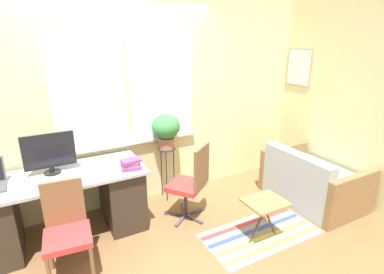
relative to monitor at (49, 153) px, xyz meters
The scene contains 15 objects.
ground_plane 1.36m from the monitor, 28.83° to the right, with size 14.00×14.00×0.00m, color brown.
wall_back_with_window 0.99m from the monitor, 21.88° to the left, with size 9.00×0.12×2.70m.
wall_right_with_picture 3.60m from the monitor, ahead, with size 0.08×9.00×2.70m.
desk 0.59m from the monitor, 61.79° to the right, with size 1.74×0.72×0.74m.
monitor is the anchor object (origin of this frame).
keyboard 0.34m from the monitor, 81.65° to the right, with size 0.40×0.14×0.02m.
mouse 0.47m from the monitor, 39.91° to the right, with size 0.04×0.06×0.03m.
book_stack 0.83m from the monitor, 20.10° to the right, with size 0.24×0.20×0.11m.
desk_chair_wooden 0.84m from the monitor, 87.92° to the right, with size 0.43×0.44×0.88m.
office_chair_swivel 1.57m from the monitor, 16.49° to the right, with size 0.56×0.56×0.94m.
couch_loveseat 3.21m from the monitor, 15.38° to the right, with size 0.81×1.20×0.73m.
plant_stand 1.43m from the monitor, ahead, with size 0.23×0.23×0.72m.
potted_plant 1.39m from the monitor, ahead, with size 0.36×0.36×0.45m.
floor_rug_striped 2.44m from the monitor, 28.91° to the right, with size 1.31×0.66×0.01m.
folding_stool 2.31m from the monitor, 30.84° to the right, with size 0.42×0.36×0.46m.
Camera 1 is at (-0.91, -2.76, 2.10)m, focal length 28.00 mm.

